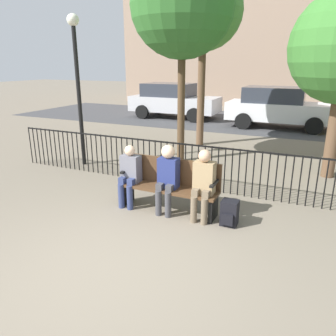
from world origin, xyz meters
TOP-DOWN VIEW (x-y plane):
  - ground_plane at (0.00, 0.00)m, footprint 80.00×80.00m
  - park_bench at (0.00, 2.02)m, footprint 1.78×0.45m
  - seated_person_0 at (-0.74, 1.89)m, footprint 0.34×0.39m
  - seated_person_1 at (0.01, 1.90)m, footprint 0.34×0.39m
  - seated_person_2 at (0.65, 1.89)m, footprint 0.34×0.39m
  - backpack at (1.12, 1.87)m, footprint 0.27×0.27m
  - fence_railing at (-0.02, 3.17)m, footprint 9.01×0.03m
  - tree_1 at (-1.14, 6.94)m, footprint 2.28×2.28m
  - tree_3 at (-1.00, 4.97)m, footprint 2.48×2.48m
  - lamp_post at (-3.18, 3.65)m, footprint 0.28×0.28m
  - street_surface at (0.00, 12.00)m, footprint 24.00×6.00m
  - parked_car_1 at (0.78, 11.01)m, footprint 4.20×1.94m
  - parked_car_2 at (-4.14, 11.64)m, footprint 4.20×1.94m

SIDE VIEW (x-z plane):
  - ground_plane at x=0.00m, z-range 0.00..0.00m
  - street_surface at x=0.00m, z-range 0.00..0.01m
  - backpack at x=1.12m, z-range 0.00..0.42m
  - park_bench at x=0.00m, z-range 0.04..0.96m
  - fence_railing at x=-0.02m, z-range 0.08..1.03m
  - seated_person_0 at x=-0.74m, z-range 0.07..1.19m
  - seated_person_2 at x=0.65m, z-range 0.07..1.27m
  - seated_person_1 at x=0.01m, z-range 0.08..1.30m
  - parked_car_1 at x=0.78m, z-range 0.03..1.65m
  - parked_car_2 at x=-4.14m, z-range 0.03..1.65m
  - lamp_post at x=-3.18m, z-range 0.59..4.19m
  - tree_3 at x=-1.00m, z-range 1.27..6.34m
  - tree_1 at x=-1.14m, z-range 1.38..6.50m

